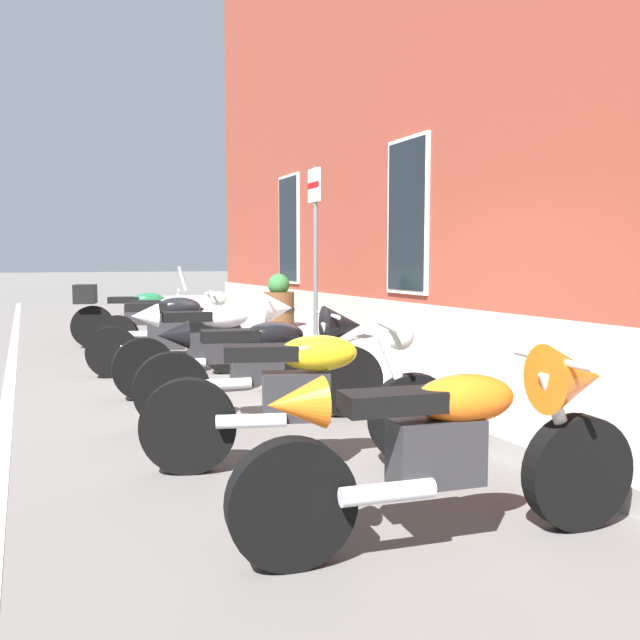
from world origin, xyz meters
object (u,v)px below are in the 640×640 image
at_px(motorcycle_yellow_naked, 307,398).
at_px(barrel_planter, 279,304).
at_px(motorcycle_orange_sport, 462,437).
at_px(motorcycle_white_sport, 222,339).
at_px(motorcycle_black_naked, 172,335).
at_px(motorcycle_green_touring, 135,313).
at_px(motorcycle_grey_naked, 171,325).
at_px(motorcycle_black_sport, 272,359).
at_px(parking_sign, 315,233).

bearing_deg(motorcycle_yellow_naked, barrel_planter, 161.06).
height_order(motorcycle_orange_sport, barrel_planter, barrel_planter).
bearing_deg(motorcycle_yellow_naked, motorcycle_white_sport, 176.46).
xyz_separation_m(motorcycle_black_naked, motorcycle_yellow_naked, (4.00, 0.09, -0.01)).
height_order(motorcycle_green_touring, motorcycle_black_naked, motorcycle_green_touring).
relative_size(motorcycle_yellow_naked, barrel_planter, 2.13).
relative_size(motorcycle_grey_naked, motorcycle_black_sport, 0.92).
xyz_separation_m(motorcycle_white_sport, motorcycle_orange_sport, (4.08, 0.06, -0.04)).
bearing_deg(motorcycle_white_sport, motorcycle_grey_naked, 179.57).
relative_size(motorcycle_green_touring, barrel_planter, 2.21).
xyz_separation_m(motorcycle_green_touring, motorcycle_orange_sport, (8.35, 0.32, 0.00)).
bearing_deg(motorcycle_white_sport, motorcycle_yellow_naked, -3.54).
relative_size(motorcycle_grey_naked, motorcycle_yellow_naked, 0.96).
bearing_deg(motorcycle_white_sport, barrel_planter, 153.59).
bearing_deg(motorcycle_orange_sport, motorcycle_white_sport, -179.11).
bearing_deg(parking_sign, motorcycle_black_naked, -81.60).
height_order(motorcycle_yellow_naked, motorcycle_orange_sport, motorcycle_orange_sport).
bearing_deg(motorcycle_yellow_naked, motorcycle_grey_naked, 178.06).
distance_m(motorcycle_green_touring, parking_sign, 3.54).
xyz_separation_m(motorcycle_orange_sport, barrel_planter, (-8.97, 2.36, 0.04)).
relative_size(motorcycle_white_sport, motorcycle_yellow_naked, 0.99).
height_order(motorcycle_white_sport, barrel_planter, barrel_planter).
distance_m(motorcycle_black_sport, motorcycle_yellow_naked, 1.37).
height_order(motorcycle_yellow_naked, parking_sign, parking_sign).
xyz_separation_m(motorcycle_white_sport, motorcycle_yellow_naked, (2.66, -0.16, -0.09)).
relative_size(motorcycle_green_touring, motorcycle_black_sport, 1.00).
distance_m(motorcycle_black_naked, motorcycle_white_sport, 1.36).
xyz_separation_m(motorcycle_green_touring, motorcycle_yellow_naked, (6.93, 0.10, -0.06)).
height_order(motorcycle_black_sport, barrel_planter, barrel_planter).
height_order(motorcycle_green_touring, barrel_planter, motorcycle_green_touring).
height_order(parking_sign, barrel_planter, parking_sign).
bearing_deg(motorcycle_white_sport, parking_sign, 132.95).
distance_m(motorcycle_black_naked, motorcycle_yellow_naked, 4.00).
relative_size(motorcycle_grey_naked, motorcycle_white_sport, 0.97).
distance_m(motorcycle_grey_naked, motorcycle_black_naked, 1.50).
height_order(motorcycle_black_sport, motorcycle_yellow_naked, motorcycle_black_sport).
xyz_separation_m(motorcycle_black_sport, motorcycle_yellow_naked, (1.35, -0.24, -0.06)).
bearing_deg(motorcycle_white_sport, motorcycle_black_naked, -169.32).
distance_m(motorcycle_white_sport, motorcycle_yellow_naked, 2.67).
height_order(motorcycle_green_touring, motorcycle_grey_naked, motorcycle_green_touring).
height_order(motorcycle_black_naked, motorcycle_black_sport, motorcycle_black_naked).
relative_size(motorcycle_black_naked, motorcycle_white_sport, 0.95).
height_order(motorcycle_green_touring, motorcycle_white_sport, motorcycle_green_touring).
relative_size(motorcycle_grey_naked, barrel_planter, 2.04).
bearing_deg(motorcycle_green_touring, motorcycle_orange_sport, 2.22).
height_order(motorcycle_green_touring, parking_sign, parking_sign).
height_order(motorcycle_grey_naked, parking_sign, parking_sign).
bearing_deg(motorcycle_black_naked, motorcycle_yellow_naked, 1.24).
bearing_deg(motorcycle_black_sport, motorcycle_white_sport, -176.58).
bearing_deg(parking_sign, motorcycle_yellow_naked, -24.04).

